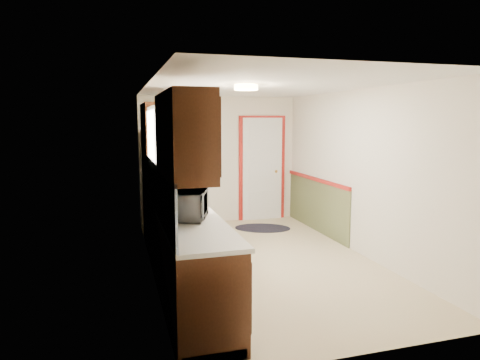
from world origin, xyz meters
TOP-DOWN VIEW (x-y plane):
  - room_shell at (0.00, 0.00)m, footprint 3.20×5.20m
  - kitchen_run at (-1.24, -0.29)m, footprint 0.63×4.00m
  - back_wall_trim at (0.99, 2.21)m, footprint 1.12×2.30m
  - ceiling_fixture at (-0.30, -0.20)m, footprint 0.30×0.30m
  - microwave at (-1.20, -1.10)m, footprint 0.44×0.59m
  - refrigerator at (-1.01, 2.05)m, footprint 0.76×0.76m
  - rug at (0.61, 1.74)m, footprint 1.18×0.97m
  - cooktop at (-1.19, 0.80)m, footprint 0.51×0.62m

SIDE VIEW (x-z plane):
  - rug at x=0.61m, z-range 0.00..0.01m
  - kitchen_run at x=-1.24m, z-range -0.29..1.91m
  - back_wall_trim at x=0.99m, z-range -0.15..1.93m
  - refrigerator at x=-1.01m, z-range 0.00..1.81m
  - cooktop at x=-1.19m, z-range 0.94..0.96m
  - microwave at x=-1.20m, z-range 0.94..1.29m
  - room_shell at x=0.00m, z-range -0.06..2.46m
  - ceiling_fixture at x=-0.30m, z-range 2.33..2.39m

